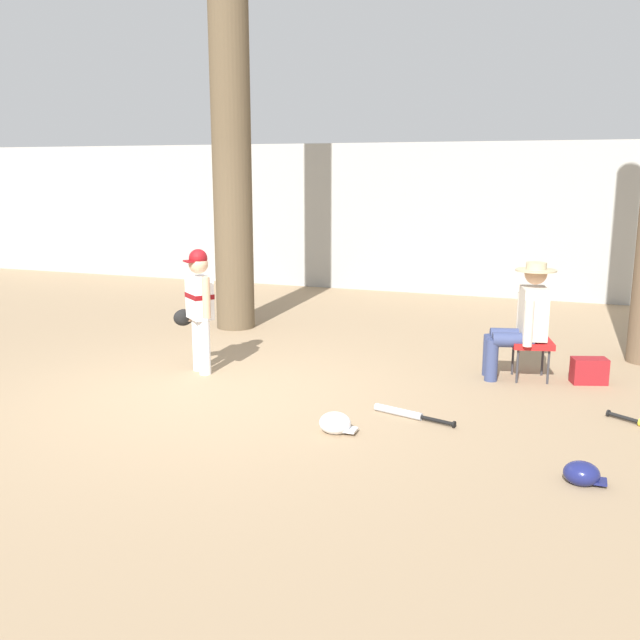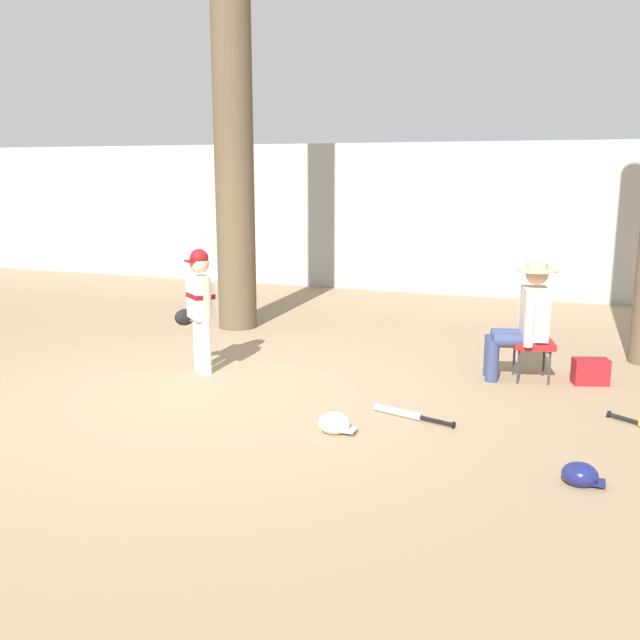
{
  "view_description": "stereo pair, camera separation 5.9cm",
  "coord_description": "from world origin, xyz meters",
  "px_view_note": "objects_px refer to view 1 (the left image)",
  "views": [
    {
      "loc": [
        3.11,
        -5.68,
        2.1
      ],
      "look_at": [
        0.97,
        0.26,
        0.75
      ],
      "focal_mm": 39.58,
      "sensor_mm": 36.0,
      "label": 1
    },
    {
      "loc": [
        3.17,
        -5.66,
        2.1
      ],
      "look_at": [
        0.97,
        0.26,
        0.75
      ],
      "focal_mm": 39.58,
      "sensor_mm": 36.0,
      "label": 2
    }
  ],
  "objects_px": {
    "tree_near_player": "(231,121)",
    "folding_stool": "(531,345)",
    "bat_aluminum_silver": "(404,413)",
    "young_ballplayer": "(198,303)",
    "seated_spectator": "(523,318)",
    "batting_helmet_white": "(335,423)",
    "batting_helmet_navy": "(582,474)",
    "handbag_beside_stool": "(589,371)"
  },
  "relations": [
    {
      "from": "tree_near_player",
      "to": "folding_stool",
      "type": "distance_m",
      "value": 4.72
    },
    {
      "from": "bat_aluminum_silver",
      "to": "folding_stool",
      "type": "bearing_deg",
      "value": 58.39
    },
    {
      "from": "young_ballplayer",
      "to": "seated_spectator",
      "type": "xyz_separation_m",
      "value": [
        3.2,
        0.88,
        -0.1
      ]
    },
    {
      "from": "tree_near_player",
      "to": "batting_helmet_white",
      "type": "bearing_deg",
      "value": -52.24
    },
    {
      "from": "seated_spectator",
      "to": "bat_aluminum_silver",
      "type": "distance_m",
      "value": 1.84
    },
    {
      "from": "batting_helmet_white",
      "to": "batting_helmet_navy",
      "type": "height_order",
      "value": "batting_helmet_white"
    },
    {
      "from": "bat_aluminum_silver",
      "to": "batting_helmet_white",
      "type": "relative_size",
      "value": 2.41
    },
    {
      "from": "folding_stool",
      "to": "bat_aluminum_silver",
      "type": "bearing_deg",
      "value": -121.61
    },
    {
      "from": "young_ballplayer",
      "to": "seated_spectator",
      "type": "bearing_deg",
      "value": 15.42
    },
    {
      "from": "tree_near_player",
      "to": "seated_spectator",
      "type": "bearing_deg",
      "value": -17.43
    },
    {
      "from": "folding_stool",
      "to": "seated_spectator",
      "type": "distance_m",
      "value": 0.29
    },
    {
      "from": "young_ballplayer",
      "to": "batting_helmet_white",
      "type": "bearing_deg",
      "value": -31.82
    },
    {
      "from": "handbag_beside_stool",
      "to": "batting_helmet_white",
      "type": "relative_size",
      "value": 1.09
    },
    {
      "from": "tree_near_player",
      "to": "young_ballplayer",
      "type": "relative_size",
      "value": 4.84
    },
    {
      "from": "seated_spectator",
      "to": "handbag_beside_stool",
      "type": "relative_size",
      "value": 3.53
    },
    {
      "from": "batting_helmet_navy",
      "to": "batting_helmet_white",
      "type": "bearing_deg",
      "value": 169.87
    },
    {
      "from": "bat_aluminum_silver",
      "to": "batting_helmet_navy",
      "type": "xyz_separation_m",
      "value": [
        1.44,
        -0.89,
        0.04
      ]
    },
    {
      "from": "bat_aluminum_silver",
      "to": "batting_helmet_white",
      "type": "distance_m",
      "value": 0.71
    },
    {
      "from": "young_ballplayer",
      "to": "folding_stool",
      "type": "xyz_separation_m",
      "value": [
        3.29,
        0.9,
        -0.38
      ]
    },
    {
      "from": "seated_spectator",
      "to": "bat_aluminum_silver",
      "type": "height_order",
      "value": "seated_spectator"
    },
    {
      "from": "batting_helmet_white",
      "to": "seated_spectator",
      "type": "bearing_deg",
      "value": 57.85
    },
    {
      "from": "young_ballplayer",
      "to": "handbag_beside_stool",
      "type": "height_order",
      "value": "young_ballplayer"
    },
    {
      "from": "tree_near_player",
      "to": "folding_stool",
      "type": "height_order",
      "value": "tree_near_player"
    },
    {
      "from": "tree_near_player",
      "to": "handbag_beside_stool",
      "type": "relative_size",
      "value": 18.6
    },
    {
      "from": "bat_aluminum_silver",
      "to": "batting_helmet_navy",
      "type": "bearing_deg",
      "value": -31.61
    },
    {
      "from": "handbag_beside_stool",
      "to": "bat_aluminum_silver",
      "type": "distance_m",
      "value": 2.19
    },
    {
      "from": "batting_helmet_navy",
      "to": "folding_stool",
      "type": "bearing_deg",
      "value": 101.59
    },
    {
      "from": "tree_near_player",
      "to": "handbag_beside_stool",
      "type": "height_order",
      "value": "tree_near_player"
    },
    {
      "from": "tree_near_player",
      "to": "handbag_beside_stool",
      "type": "bearing_deg",
      "value": -14.11
    },
    {
      "from": "folding_stool",
      "to": "batting_helmet_white",
      "type": "bearing_deg",
      "value": -123.73
    },
    {
      "from": "tree_near_player",
      "to": "handbag_beside_stool",
      "type": "xyz_separation_m",
      "value": [
        4.49,
        -1.13,
        -2.58
      ]
    },
    {
      "from": "bat_aluminum_silver",
      "to": "handbag_beside_stool",
      "type": "bearing_deg",
      "value": 46.36
    },
    {
      "from": "bat_aluminum_silver",
      "to": "batting_helmet_navy",
      "type": "height_order",
      "value": "batting_helmet_navy"
    },
    {
      "from": "folding_stool",
      "to": "batting_helmet_navy",
      "type": "relative_size",
      "value": 1.68
    },
    {
      "from": "folding_stool",
      "to": "bat_aluminum_silver",
      "type": "xyz_separation_m",
      "value": [
        -0.94,
        -1.54,
        -0.33
      ]
    },
    {
      "from": "tree_near_player",
      "to": "young_ballplayer",
      "type": "distance_m",
      "value": 2.93
    },
    {
      "from": "batting_helmet_navy",
      "to": "bat_aluminum_silver",
      "type": "bearing_deg",
      "value": 148.39
    },
    {
      "from": "young_ballplayer",
      "to": "bat_aluminum_silver",
      "type": "xyz_separation_m",
      "value": [
        2.35,
        -0.63,
        -0.71
      ]
    },
    {
      "from": "young_ballplayer",
      "to": "batting_helmet_navy",
      "type": "xyz_separation_m",
      "value": [
        3.79,
        -1.52,
        -0.67
      ]
    },
    {
      "from": "seated_spectator",
      "to": "batting_helmet_navy",
      "type": "distance_m",
      "value": 2.54
    },
    {
      "from": "young_ballplayer",
      "to": "batting_helmet_navy",
      "type": "distance_m",
      "value": 4.14
    },
    {
      "from": "folding_stool",
      "to": "bat_aluminum_silver",
      "type": "relative_size",
      "value": 0.64
    }
  ]
}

